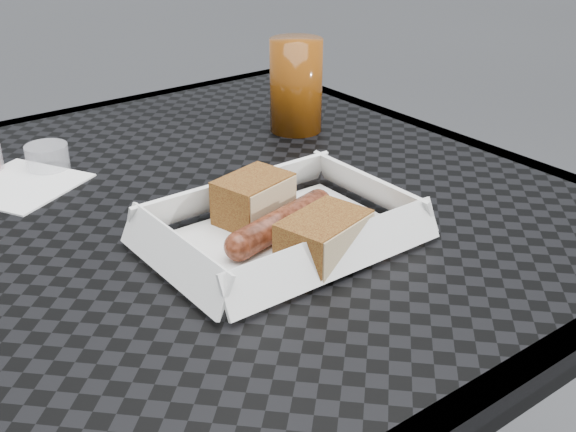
{
  "coord_description": "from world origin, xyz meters",
  "views": [
    {
      "loc": [
        -0.34,
        -0.62,
        1.08
      ],
      "look_at": [
        0.03,
        -0.14,
        0.78
      ],
      "focal_mm": 45.0,
      "sensor_mm": 36.0,
      "label": 1
    }
  ],
  "objects_px": {
    "patio_table": "(196,264)",
    "bratwurst": "(281,223)",
    "drink_glass": "(296,86)",
    "food_tray": "(282,238)"
  },
  "relations": [
    {
      "from": "patio_table",
      "to": "drink_glass",
      "type": "xyz_separation_m",
      "value": [
        0.23,
        0.12,
        0.14
      ]
    },
    {
      "from": "patio_table",
      "to": "bratwurst",
      "type": "distance_m",
      "value": 0.16
    },
    {
      "from": "bratwurst",
      "to": "food_tray",
      "type": "bearing_deg",
      "value": -97.02
    },
    {
      "from": "patio_table",
      "to": "food_tray",
      "type": "distance_m",
      "value": 0.15
    },
    {
      "from": "patio_table",
      "to": "drink_glass",
      "type": "height_order",
      "value": "drink_glass"
    },
    {
      "from": "food_tray",
      "to": "bratwurst",
      "type": "relative_size",
      "value": 1.53
    },
    {
      "from": "food_tray",
      "to": "bratwurst",
      "type": "height_order",
      "value": "bratwurst"
    },
    {
      "from": "patio_table",
      "to": "bratwurst",
      "type": "relative_size",
      "value": 5.56
    },
    {
      "from": "bratwurst",
      "to": "drink_glass",
      "type": "distance_m",
      "value": 0.32
    },
    {
      "from": "patio_table",
      "to": "food_tray",
      "type": "height_order",
      "value": "food_tray"
    }
  ]
}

